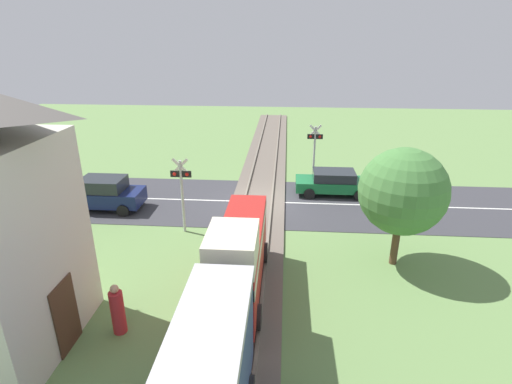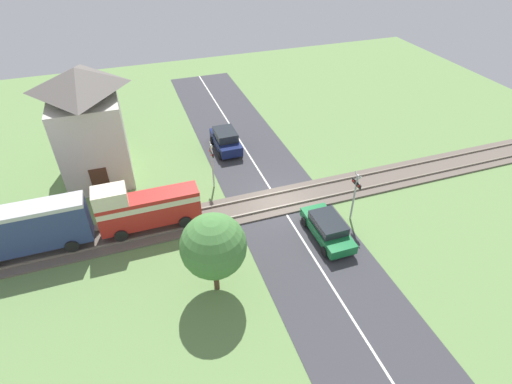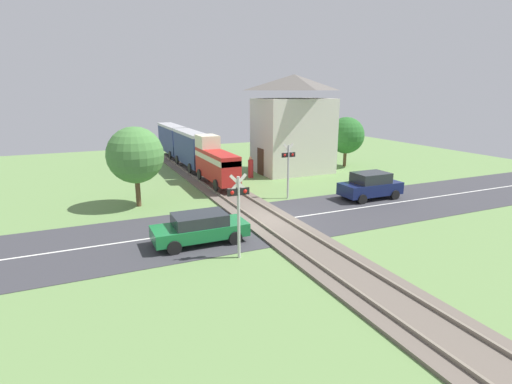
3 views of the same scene
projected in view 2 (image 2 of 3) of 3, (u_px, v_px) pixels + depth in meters
The scene contains 12 objects.
ground_plane at pixel (278, 202), 26.32m from camera, with size 60.00×60.00×0.00m, color #66894C.
road_surface at pixel (278, 202), 26.32m from camera, with size 48.00×6.40×0.02m.
track_bed at pixel (279, 201), 26.28m from camera, with size 2.80×48.00×0.24m.
train at pixel (12, 232), 21.19m from camera, with size 1.58×19.86×3.18m.
car_near_crossing at pixel (328, 228), 23.20m from camera, with size 4.12×1.82×1.35m.
car_far_side at pixel (226, 140), 31.26m from camera, with size 3.84×1.86×1.65m.
crossing_signal_west_approach at pixel (355, 191), 23.63m from camera, with size 0.90×0.18×3.45m.
crossing_signal_east_approach at pixel (212, 160), 26.40m from camera, with size 0.90×0.18×3.45m.
station_building at pixel (90, 126), 26.89m from camera, with size 6.23×4.61×7.75m.
pedestrian_by_station at pixel (113, 194), 25.81m from camera, with size 0.40×0.40×1.63m.
tree_by_station at pixel (90, 108), 31.54m from camera, with size 3.15×3.15×4.31m.
tree_roadside_hedge at pixel (213, 246), 18.79m from camera, with size 3.20×3.20×4.60m.
Camera 2 is at (-19.08, 8.15, 16.28)m, focal length 28.00 mm.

